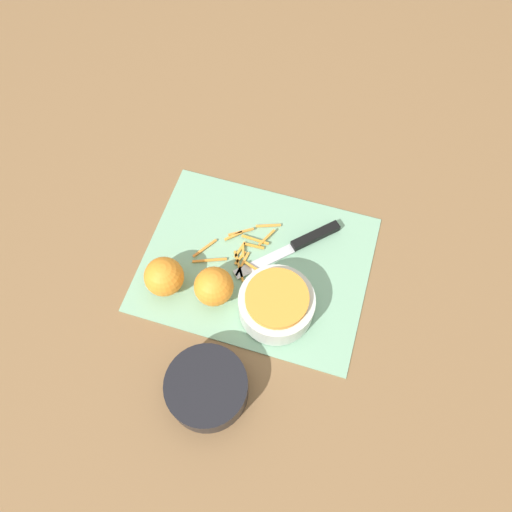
% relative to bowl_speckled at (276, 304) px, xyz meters
% --- Properties ---
extents(ground_plane, '(4.00, 4.00, 0.00)m').
position_rel_bowl_speckled_xyz_m(ground_plane, '(0.07, -0.09, -0.04)').
color(ground_plane, olive).
extents(cutting_board, '(0.47, 0.37, 0.01)m').
position_rel_bowl_speckled_xyz_m(cutting_board, '(0.07, -0.09, -0.04)').
color(cutting_board, '#84B793').
rests_on(cutting_board, ground_plane).
extents(bowl_speckled, '(0.15, 0.15, 0.07)m').
position_rel_bowl_speckled_xyz_m(bowl_speckled, '(0.00, 0.00, 0.00)').
color(bowl_speckled, silver).
rests_on(bowl_speckled, cutting_board).
extents(bowl_dark, '(0.15, 0.15, 0.06)m').
position_rel_bowl_speckled_xyz_m(bowl_dark, '(0.08, 0.19, -0.01)').
color(bowl_dark, black).
rests_on(bowl_dark, ground_plane).
extents(knife, '(0.19, 0.19, 0.02)m').
position_rel_bowl_speckled_xyz_m(knife, '(-0.02, -0.17, -0.03)').
color(knife, black).
rests_on(knife, cutting_board).
extents(orange_left, '(0.08, 0.08, 0.08)m').
position_rel_bowl_speckled_xyz_m(orange_left, '(0.23, 0.01, 0.01)').
color(orange_left, orange).
rests_on(orange_left, cutting_board).
extents(orange_right, '(0.08, 0.08, 0.08)m').
position_rel_bowl_speckled_xyz_m(orange_right, '(0.13, 0.00, 0.01)').
color(orange_right, orange).
rests_on(orange_right, cutting_board).
extents(peel_pile, '(0.16, 0.16, 0.01)m').
position_rel_bowl_speckled_xyz_m(peel_pile, '(0.11, -0.11, -0.03)').
color(peel_pile, orange).
rests_on(peel_pile, cutting_board).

